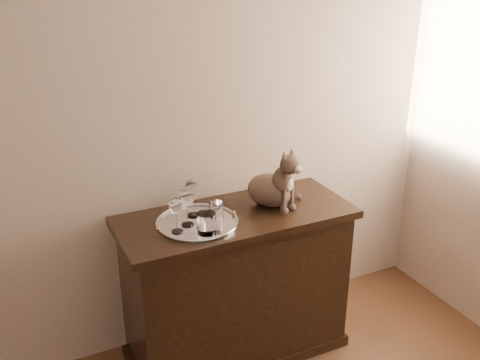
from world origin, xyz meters
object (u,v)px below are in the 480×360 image
Objects in this scene: wine_glass_d at (187,207)px; tumbler_c at (216,210)px; sideboard at (236,286)px; tumbler_b at (207,223)px; tray at (198,223)px; wine_glass_b at (192,198)px; wine_glass_c at (176,215)px; cat at (270,175)px.

wine_glass_d is 0.16m from tumbler_c.
tumbler_b is at bearing -147.42° from sideboard.
tray is (-0.22, -0.02, 0.43)m from sideboard.
wine_glass_b is 0.20m from tumbler_b.
tray is 5.05× the size of tumbler_c.
tumbler_c is (0.22, 0.06, -0.05)m from wine_glass_c.
sideboard is 0.59m from wine_glass_d.
tumbler_b is (-0.21, -0.14, 0.48)m from sideboard.
sideboard is 0.57m from wine_glass_b.
cat reaches higher than tray.
tumbler_b is (0.05, -0.12, -0.04)m from wine_glass_d.
tumbler_b is 0.16m from tumbler_c.
cat reaches higher than sideboard.
wine_glass_b is at bearing 54.77° from wine_glass_d.
sideboard is 0.62m from wine_glass_c.
tumbler_c is at bearing -175.73° from sideboard.
wine_glass_c is 2.21× the size of tumbler_c.
wine_glass_b reaches higher than tray.
wine_glass_d is (0.07, 0.05, 0.01)m from wine_glass_c.
wine_glass_c is 0.55m from cat.
tumbler_b is (0.12, -0.07, -0.04)m from wine_glass_c.
wine_glass_b is at bearing 153.97° from cat.
sideboard is at bearing 4.53° from wine_glass_d.
wine_glass_d is at bearing 33.84° from wine_glass_c.
wine_glass_b is at bearing 143.42° from tumbler_c.
sideboard is at bearing 4.27° from tumbler_c.
tumbler_b is at bearing -30.24° from wine_glass_c.
wine_glass_d reaches higher than tray.
tray is at bearing -95.73° from wine_glass_b.
wine_glass_c is at bearing -165.24° from tumbler_c.
wine_glass_c reaches higher than tumbler_c.
tray is at bearing 165.29° from cat.
wine_glass_c is at bearing -146.16° from wine_glass_d.
wine_glass_b is 2.42× the size of tumbler_c.
tray is at bearing -174.51° from sideboard.
wine_glass_c is at bearing -168.68° from sideboard.
wine_glass_c is 0.93× the size of wine_glass_d.
cat is at bearing 5.79° from wine_glass_d.
wine_glass_c is 1.75× the size of tumbler_b.
tumbler_b is at bearing -65.98° from wine_glass_d.
wine_glass_b is 0.13m from tumbler_c.
cat reaches higher than wine_glass_b.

